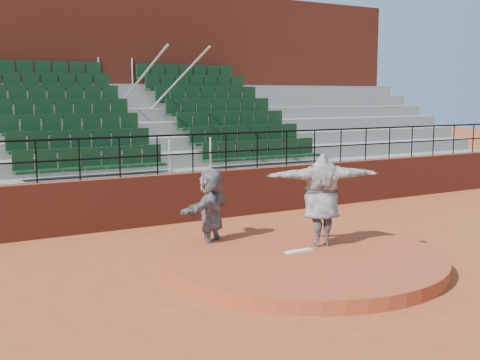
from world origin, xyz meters
The scene contains 9 objects.
ground centered at (0.00, 0.00, 0.00)m, with size 90.00×90.00×0.00m, color #A04A24.
pitchers_mound centered at (0.00, 0.00, 0.12)m, with size 5.50×5.50×0.25m, color #A34224.
pitching_rubber centered at (0.00, 0.15, 0.27)m, with size 0.60×0.15×0.03m, color white.
boundary_wall centered at (0.00, 5.00, 0.65)m, with size 24.00×0.30×1.30m, color maroon.
wall_railing centered at (0.00, 5.00, 2.03)m, with size 24.04×0.05×1.03m.
seating_deck centered at (0.00, 8.64, 1.45)m, with size 24.00×5.97×4.63m.
press_box_facade centered at (0.00, 12.60, 3.55)m, with size 24.00×3.00×7.10m, color maroon.
pitcher centered at (0.69, 0.35, 1.21)m, with size 2.36×0.64×1.92m, color black.
fielder centered at (-1.11, 1.82, 0.91)m, with size 1.68×0.53×1.81m, color black.
Camera 1 is at (-6.81, -9.31, 3.33)m, focal length 45.00 mm.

